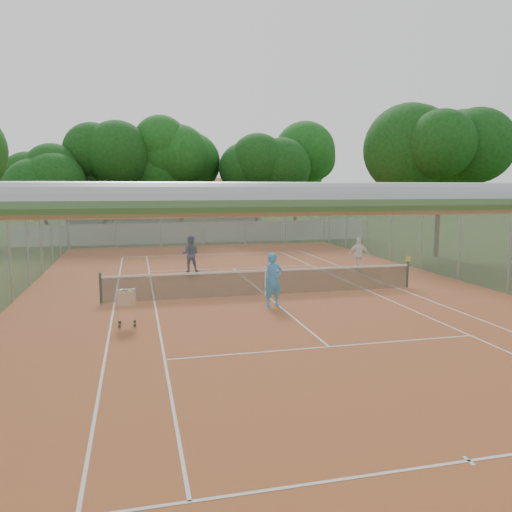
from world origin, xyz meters
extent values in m
plane|color=#1E380F|center=(0.00, 0.00, 0.00)|extent=(120.00, 120.00, 0.00)
cube|color=#AD4B21|center=(0.00, 0.00, 0.01)|extent=(18.00, 34.00, 0.02)
cube|color=white|center=(0.00, 0.00, 0.02)|extent=(10.98, 23.78, 0.01)
cube|color=black|center=(0.00, 0.00, 0.51)|extent=(11.88, 0.10, 0.98)
cube|color=slate|center=(0.00, 0.00, 2.00)|extent=(18.00, 34.00, 4.00)
cube|color=white|center=(0.00, 19.00, 0.75)|extent=(26.00, 0.30, 1.50)
cube|color=beige|center=(-2.00, 29.00, 2.20)|extent=(16.40, 9.00, 4.40)
cube|color=black|center=(0.00, 22.00, 5.00)|extent=(29.00, 19.00, 10.00)
imported|color=#1C7FF1|center=(-0.20, -1.81, 0.93)|extent=(0.75, 0.58, 1.82)
imported|color=#241848|center=(-2.17, 5.88, 0.89)|extent=(0.99, 0.86, 1.74)
imported|color=white|center=(5.66, 3.97, 0.85)|extent=(1.05, 0.68, 1.66)
cube|color=silver|center=(-5.01, -3.20, 0.60)|extent=(0.57, 0.57, 1.16)
camera|label=1|loc=(-4.68, -17.83, 4.02)|focal=35.00mm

